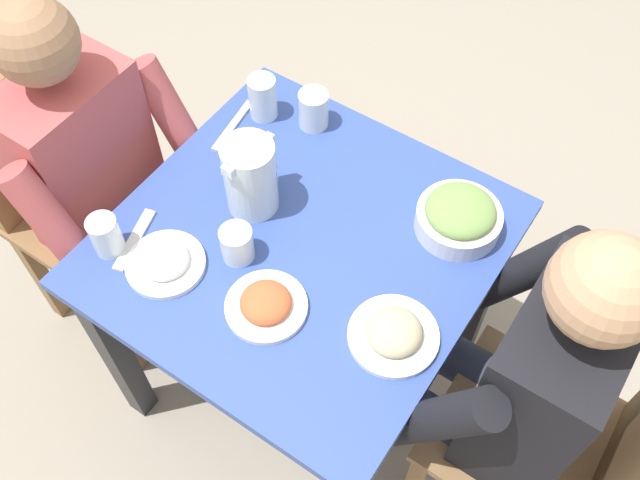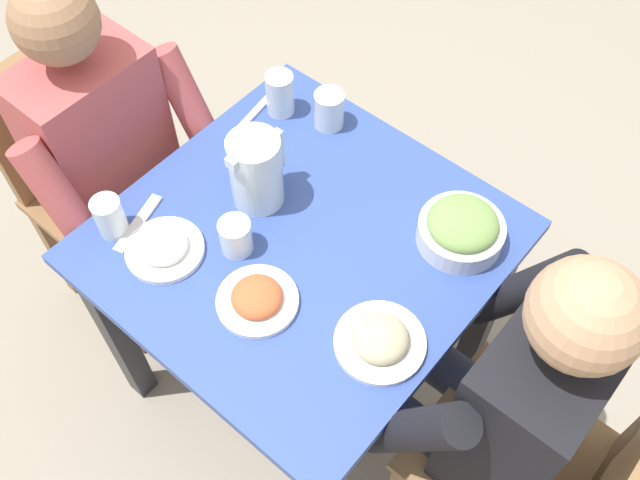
{
  "view_description": "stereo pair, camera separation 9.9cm",
  "coord_description": "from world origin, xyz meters",
  "px_view_note": "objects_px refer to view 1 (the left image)",
  "views": [
    {
      "loc": [
        -0.72,
        -0.54,
        2.05
      ],
      "look_at": [
        0.03,
        -0.03,
        0.73
      ],
      "focal_mm": 39.75,
      "sensor_mm": 36.0,
      "label": 1
    },
    {
      "loc": [
        -0.66,
        -0.62,
        2.05
      ],
      "look_at": [
        0.03,
        -0.03,
        0.73
      ],
      "focal_mm": 39.75,
      "sensor_mm": 36.0,
      "label": 2
    }
  ],
  "objects_px": {
    "water_pitcher": "(250,176)",
    "water_glass_by_pitcher": "(106,235)",
    "diner_far": "(117,193)",
    "salad_bowl": "(459,216)",
    "dining_table": "(302,273)",
    "chair_far": "(76,193)",
    "water_glass_far_right": "(263,98)",
    "chair_near": "(566,446)",
    "plate_beans": "(394,333)",
    "plate_yoghurt": "(165,262)",
    "water_glass_far_left": "(237,244)",
    "water_glass_near_left": "(313,109)",
    "plate_rice_curry": "(266,304)",
    "diner_near": "(496,371)"
  },
  "relations": [
    {
      "from": "dining_table",
      "to": "water_glass_far_left",
      "type": "height_order",
      "value": "water_glass_far_left"
    },
    {
      "from": "diner_far",
      "to": "water_pitcher",
      "type": "relative_size",
      "value": 6.23
    },
    {
      "from": "salad_bowl",
      "to": "plate_beans",
      "type": "distance_m",
      "value": 0.32
    },
    {
      "from": "water_glass_by_pitcher",
      "to": "water_pitcher",
      "type": "bearing_deg",
      "value": -33.67
    },
    {
      "from": "dining_table",
      "to": "chair_near",
      "type": "bearing_deg",
      "value": -89.7
    },
    {
      "from": "water_pitcher",
      "to": "water_glass_far_left",
      "type": "height_order",
      "value": "water_pitcher"
    },
    {
      "from": "plate_yoghurt",
      "to": "water_glass_far_left",
      "type": "height_order",
      "value": "water_glass_far_left"
    },
    {
      "from": "plate_beans",
      "to": "chair_far",
      "type": "bearing_deg",
      "value": 90.0
    },
    {
      "from": "plate_beans",
      "to": "diner_far",
      "type": "bearing_deg",
      "value": 90.0
    },
    {
      "from": "diner_near",
      "to": "plate_yoghurt",
      "type": "distance_m",
      "value": 0.75
    },
    {
      "from": "water_glass_far_left",
      "to": "diner_far",
      "type": "bearing_deg",
      "value": 87.7
    },
    {
      "from": "diner_far",
      "to": "salad_bowl",
      "type": "relative_size",
      "value": 6.15
    },
    {
      "from": "diner_near",
      "to": "water_glass_near_left",
      "type": "distance_m",
      "value": 0.76
    },
    {
      "from": "plate_rice_curry",
      "to": "plate_yoghurt",
      "type": "xyz_separation_m",
      "value": [
        -0.04,
        0.24,
        -0.0
      ]
    },
    {
      "from": "dining_table",
      "to": "salad_bowl",
      "type": "height_order",
      "value": "salad_bowl"
    },
    {
      "from": "plate_beans",
      "to": "water_glass_by_pitcher",
      "type": "height_order",
      "value": "water_glass_by_pitcher"
    },
    {
      "from": "dining_table",
      "to": "water_glass_far_right",
      "type": "xyz_separation_m",
      "value": [
        0.27,
        0.3,
        0.2
      ]
    },
    {
      "from": "salad_bowl",
      "to": "diner_near",
      "type": "bearing_deg",
      "value": -134.35
    },
    {
      "from": "diner_far",
      "to": "plate_yoghurt",
      "type": "xyz_separation_m",
      "value": [
        -0.13,
        -0.29,
        0.1
      ]
    },
    {
      "from": "salad_bowl",
      "to": "water_glass_by_pitcher",
      "type": "height_order",
      "value": "water_glass_by_pitcher"
    },
    {
      "from": "water_pitcher",
      "to": "water_glass_by_pitcher",
      "type": "xyz_separation_m",
      "value": [
        -0.28,
        0.19,
        -0.05
      ]
    },
    {
      "from": "chair_far",
      "to": "water_glass_far_left",
      "type": "xyz_separation_m",
      "value": [
        -0.02,
        -0.61,
        0.28
      ]
    },
    {
      "from": "chair_near",
      "to": "water_glass_far_right",
      "type": "relative_size",
      "value": 7.75
    },
    {
      "from": "chair_near",
      "to": "diner_near",
      "type": "xyz_separation_m",
      "value": [
        -0.0,
        0.2,
        0.15
      ]
    },
    {
      "from": "chair_far",
      "to": "water_glass_by_pitcher",
      "type": "bearing_deg",
      "value": -113.79
    },
    {
      "from": "plate_beans",
      "to": "plate_yoghurt",
      "type": "relative_size",
      "value": 1.08
    },
    {
      "from": "chair_near",
      "to": "water_glass_near_left",
      "type": "distance_m",
      "value": 0.98
    },
    {
      "from": "diner_far",
      "to": "water_glass_near_left",
      "type": "distance_m",
      "value": 0.53
    },
    {
      "from": "water_pitcher",
      "to": "water_glass_far_right",
      "type": "height_order",
      "value": "water_pitcher"
    },
    {
      "from": "chair_near",
      "to": "water_glass_far_right",
      "type": "bearing_deg",
      "value": 75.31
    },
    {
      "from": "plate_yoghurt",
      "to": "dining_table",
      "type": "bearing_deg",
      "value": -42.86
    },
    {
      "from": "dining_table",
      "to": "plate_yoghurt",
      "type": "distance_m",
      "value": 0.34
    },
    {
      "from": "plate_yoghurt",
      "to": "water_glass_near_left",
      "type": "bearing_deg",
      "value": -2.9
    },
    {
      "from": "dining_table",
      "to": "diner_near",
      "type": "distance_m",
      "value": 0.5
    },
    {
      "from": "chair_far",
      "to": "diner_far",
      "type": "relative_size",
      "value": 0.75
    },
    {
      "from": "water_pitcher",
      "to": "salad_bowl",
      "type": "relative_size",
      "value": 0.99
    },
    {
      "from": "chair_far",
      "to": "diner_near",
      "type": "bearing_deg",
      "value": -85.42
    },
    {
      "from": "salad_bowl",
      "to": "plate_yoghurt",
      "type": "distance_m",
      "value": 0.66
    },
    {
      "from": "water_pitcher",
      "to": "plate_yoghurt",
      "type": "height_order",
      "value": "water_pitcher"
    },
    {
      "from": "water_glass_far_right",
      "to": "chair_near",
      "type": "bearing_deg",
      "value": -104.69
    },
    {
      "from": "chair_near",
      "to": "chair_far",
      "type": "xyz_separation_m",
      "value": [
        -0.1,
        1.41,
        0.0
      ]
    },
    {
      "from": "diner_near",
      "to": "diner_far",
      "type": "bearing_deg",
      "value": 95.52
    },
    {
      "from": "plate_yoghurt",
      "to": "water_glass_far_right",
      "type": "bearing_deg",
      "value": 11.14
    },
    {
      "from": "water_glass_near_left",
      "to": "water_glass_by_pitcher",
      "type": "xyz_separation_m",
      "value": [
        -0.57,
        0.16,
        0.0
      ]
    },
    {
      "from": "diner_near",
      "to": "water_glass_far_left",
      "type": "xyz_separation_m",
      "value": [
        -0.11,
        0.59,
        0.13
      ]
    },
    {
      "from": "plate_rice_curry",
      "to": "chair_near",
      "type": "bearing_deg",
      "value": -74.3
    },
    {
      "from": "water_glass_far_right",
      "to": "water_glass_near_left",
      "type": "relative_size",
      "value": 1.17
    },
    {
      "from": "chair_far",
      "to": "water_glass_by_pitcher",
      "type": "relative_size",
      "value": 8.99
    },
    {
      "from": "dining_table",
      "to": "water_pitcher",
      "type": "relative_size",
      "value": 4.29
    },
    {
      "from": "chair_near",
      "to": "plate_beans",
      "type": "height_order",
      "value": "chair_near"
    }
  ]
}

